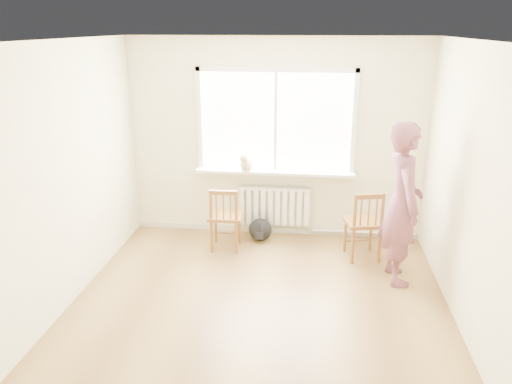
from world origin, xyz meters
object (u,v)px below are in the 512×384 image
(chair_right, at_px, (364,225))
(person, at_px, (402,204))
(cat, at_px, (247,163))
(backpack, at_px, (260,229))
(chair_left, at_px, (225,219))

(chair_right, xyz_separation_m, person, (0.34, -0.49, 0.47))
(person, distance_m, cat, 2.15)
(person, xyz_separation_m, cat, (-1.89, 1.01, 0.14))
(chair_right, bearing_deg, cat, -31.28)
(person, bearing_deg, chair_right, 27.03)
(backpack, bearing_deg, person, -27.93)
(cat, bearing_deg, backpack, -20.93)
(chair_left, height_order, backpack, chair_left)
(chair_left, relative_size, backpack, 2.71)
(chair_right, bearing_deg, chair_left, -14.76)
(chair_left, distance_m, cat, 0.81)
(chair_left, xyz_separation_m, chair_right, (1.78, -0.06, 0.02))
(chair_left, relative_size, person, 0.46)
(chair_left, xyz_separation_m, cat, (0.22, 0.46, 0.63))
(chair_right, distance_m, person, 0.76)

